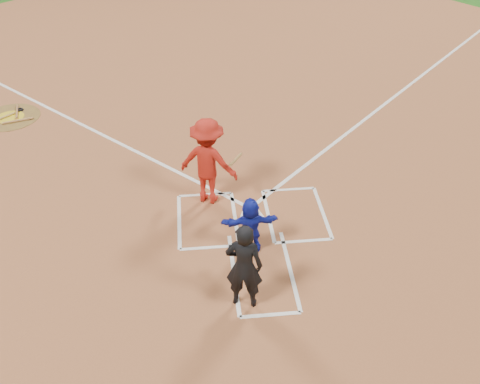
{
  "coord_description": "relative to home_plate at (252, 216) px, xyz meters",
  "views": [
    {
      "loc": [
        -1.19,
        -9.07,
        7.42
      ],
      "look_at": [
        -0.3,
        -0.4,
        1.0
      ],
      "focal_mm": 40.0,
      "sensor_mm": 36.0,
      "label": 1
    }
  ],
  "objects": [
    {
      "name": "ground",
      "position": [
        0.0,
        0.0,
        -0.02
      ],
      "size": [
        120.0,
        120.0,
        0.0
      ],
      "primitive_type": "plane",
      "color": "#1B5014",
      "rests_on": "ground"
    },
    {
      "name": "home_plate_dirt",
      "position": [
        0.0,
        6.0,
        -0.01
      ],
      "size": [
        28.0,
        28.0,
        0.01
      ],
      "primitive_type": "cylinder",
      "color": "brown",
      "rests_on": "ground"
    },
    {
      "name": "home_plate",
      "position": [
        0.0,
        0.0,
        0.0
      ],
      "size": [
        0.6,
        0.6,
        0.02
      ],
      "primitive_type": "cylinder",
      "rotation": [
        0.0,
        0.0,
        3.14
      ],
      "color": "white",
      "rests_on": "home_plate_dirt"
    },
    {
      "name": "on_deck_circle",
      "position": [
        -6.41,
        5.23,
        -0.0
      ],
      "size": [
        1.7,
        1.7,
        0.01
      ],
      "primitive_type": "cylinder",
      "color": "brown",
      "rests_on": "home_plate_dirt"
    },
    {
      "name": "on_deck_logo",
      "position": [
        -6.41,
        5.23,
        0.0
      ],
      "size": [
        0.8,
        0.8,
        0.0
      ],
      "primitive_type": "cylinder",
      "color": "gold",
      "rests_on": "on_deck_circle"
    },
    {
      "name": "on_deck_bat_a",
      "position": [
        -6.26,
        5.48,
        0.03
      ],
      "size": [
        0.22,
        0.84,
        0.06
      ],
      "primitive_type": "cylinder",
      "rotation": [
        1.57,
        0.0,
        0.19
      ],
      "color": "#976137",
      "rests_on": "on_deck_circle"
    },
    {
      "name": "on_deck_bat_b",
      "position": [
        -6.61,
        5.13,
        0.03
      ],
      "size": [
        0.64,
        0.64,
        0.06
      ],
      "primitive_type": "cylinder",
      "rotation": [
        1.57,
        0.0,
        -0.79
      ],
      "color": "#A9803E",
      "rests_on": "on_deck_circle"
    },
    {
      "name": "on_deck_bat_c",
      "position": [
        -6.11,
        4.93,
        0.03
      ],
      "size": [
        0.82,
        0.31,
        0.06
      ],
      "primitive_type": "cylinder",
      "rotation": [
        1.57,
        0.0,
        1.87
      ],
      "color": "#A46E3C",
      "rests_on": "on_deck_circle"
    },
    {
      "name": "bat_weight_donut",
      "position": [
        -6.21,
        5.63,
        0.03
      ],
      "size": [
        0.19,
        0.19,
        0.05
      ],
      "primitive_type": "torus",
      "color": "black",
      "rests_on": "on_deck_circle"
    },
    {
      "name": "catcher",
      "position": [
        -0.16,
        -1.04,
        0.62
      ],
      "size": [
        1.17,
        0.4,
        1.25
      ],
      "primitive_type": "imported",
      "rotation": [
        0.0,
        0.0,
        3.17
      ],
      "color": "#1521AC",
      "rests_on": "home_plate_dirt"
    },
    {
      "name": "umpire",
      "position": [
        -0.44,
        -2.45,
        0.89
      ],
      "size": [
        0.74,
        0.58,
        1.8
      ],
      "primitive_type": "imported",
      "rotation": [
        0.0,
        0.0,
        2.9
      ],
      "color": "black",
      "rests_on": "home_plate_dirt"
    },
    {
      "name": "chalk_markings",
      "position": [
        0.0,
        5.29,
        -0.01
      ],
      "size": [
        28.35,
        17.32,
        0.01
      ],
      "color": "white",
      "rests_on": "home_plate_dirt"
    },
    {
      "name": "batter_at_plate",
      "position": [
        -0.89,
        0.74,
        1.01
      ],
      "size": [
        1.54,
        1.22,
        2.04
      ],
      "color": "#B31E13",
      "rests_on": "home_plate_dirt"
    }
  ]
}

